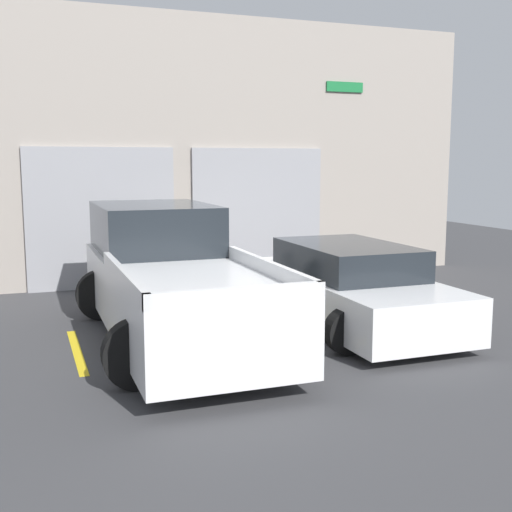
% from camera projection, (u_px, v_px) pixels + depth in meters
% --- Properties ---
extents(ground_plane, '(28.00, 28.00, 0.00)m').
position_uv_depth(ground_plane, '(237.00, 312.00, 10.96)').
color(ground_plane, '#3D3D3F').
extents(shophouse_building, '(12.89, 0.68, 5.57)m').
position_uv_depth(shophouse_building, '(187.00, 152.00, 13.62)').
color(shophouse_building, '#9E9389').
rests_on(shophouse_building, ground).
extents(pickup_truck, '(2.50, 5.58, 1.87)m').
position_uv_depth(pickup_truck, '(170.00, 278.00, 9.36)').
color(pickup_truck, white).
rests_on(pickup_truck, ground).
extents(sedan_white, '(2.17, 4.40, 1.28)m').
position_uv_depth(sedan_white, '(349.00, 287.00, 10.04)').
color(sedan_white, white).
rests_on(sedan_white, ground).
extents(parking_stripe_far_left, '(0.12, 2.20, 0.01)m').
position_uv_depth(parking_stripe_far_left, '(77.00, 351.00, 8.68)').
color(parking_stripe_far_left, gold).
rests_on(parking_stripe_far_left, ground).
extents(parking_stripe_left, '(0.12, 2.20, 0.01)m').
position_uv_depth(parking_stripe_left, '(267.00, 333.00, 9.63)').
color(parking_stripe_left, gold).
rests_on(parking_stripe_left, ground).
extents(parking_stripe_centre, '(0.12, 2.20, 0.01)m').
position_uv_depth(parking_stripe_centre, '(424.00, 317.00, 10.57)').
color(parking_stripe_centre, gold).
rests_on(parking_stripe_centre, ground).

